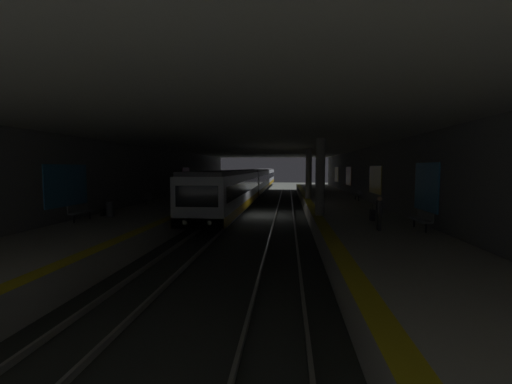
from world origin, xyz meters
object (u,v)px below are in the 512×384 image
object	(u,v)px
bench_left_mid	(358,194)
bench_right_far	(179,190)
bench_left_near	(422,219)
backpack_on_floor	(103,212)
person_waiting_near	(379,212)
person_walking_mid	(207,184)
pillar_far	(309,174)
bench_right_near	(81,211)
suitcase_rolling	(372,215)
bench_right_mid	(148,197)
metro_train	(255,181)
pillar_near	(320,177)
trash_bin	(110,209)

from	to	relation	value
bench_left_mid	bench_right_far	size ratio (longest dim) A/B	1.00
bench_left_near	backpack_on_floor	xyz separation A→B (m)	(2.79, 16.90, -0.32)
bench_left_near	person_waiting_near	size ratio (longest dim) A/B	1.10
bench_right_far	person_walking_mid	distance (m)	5.37
pillar_far	bench_right_far	xyz separation A→B (m)	(1.83, 12.88, -1.75)
bench_right_near	bench_left_mid	bearing A→B (deg)	-53.10
bench_right_near	suitcase_rolling	bearing A→B (deg)	-84.17
bench_left_mid	suitcase_rolling	xyz separation A→B (m)	(-11.23, 1.56, -0.23)
bench_left_mid	suitcase_rolling	world-z (taller)	suitcase_rolling
bench_right_mid	backpack_on_floor	xyz separation A→B (m)	(-6.76, -0.17, -0.32)
pillar_far	suitcase_rolling	world-z (taller)	pillar_far
bench_right_far	person_walking_mid	size ratio (longest dim) A/B	0.99
metro_train	pillar_near	bearing A→B (deg)	-166.25
person_waiting_near	suitcase_rolling	world-z (taller)	person_waiting_near
bench_right_near	backpack_on_floor	size ratio (longest dim) A/B	4.25
bench_left_mid	bench_left_near	bearing A→B (deg)	180.00
person_walking_mid	suitcase_rolling	distance (m)	23.98
bench_right_far	trash_bin	xyz separation A→B (m)	(-14.38, -0.73, -0.10)
pillar_near	person_walking_mid	bearing A→B (deg)	32.30
pillar_far	bench_left_mid	size ratio (longest dim) A/B	2.68
trash_bin	pillar_far	bearing A→B (deg)	-44.05
pillar_far	bench_left_near	size ratio (longest dim) A/B	2.68
trash_bin	pillar_near	bearing A→B (deg)	-82.20
bench_right_mid	suitcase_rolling	xyz separation A→B (m)	(-7.02, -15.51, -0.23)
pillar_near	bench_right_near	world-z (taller)	pillar_near
pillar_far	bench_left_mid	bearing A→B (deg)	-108.11
bench_right_near	backpack_on_floor	world-z (taller)	bench_right_near
pillar_far	bench_left_mid	world-z (taller)	pillar_far
bench_right_mid	backpack_on_floor	world-z (taller)	bench_right_mid
metro_train	bench_right_near	world-z (taller)	metro_train
person_walking_mid	trash_bin	bearing A→B (deg)	177.41
metro_train	bench_right_mid	world-z (taller)	metro_train
pillar_near	backpack_on_floor	distance (m)	12.96
bench_right_far	backpack_on_floor	xyz separation A→B (m)	(-14.16, -0.17, -0.32)
metro_train	bench_right_mid	bearing A→B (deg)	163.54
metro_train	bench_left_mid	distance (m)	20.31
bench_right_far	person_waiting_near	distance (m)	22.92
bench_right_far	bench_left_near	bearing A→B (deg)	-134.80
bench_right_mid	bench_right_far	xyz separation A→B (m)	(7.40, 0.00, 0.00)
bench_left_near	suitcase_rolling	world-z (taller)	suitcase_rolling
bench_left_near	backpack_on_floor	size ratio (longest dim) A/B	4.25
pillar_far	bench_right_far	distance (m)	13.13
pillar_far	metro_train	size ratio (longest dim) A/B	0.08
pillar_near	pillar_far	xyz separation A→B (m)	(10.89, 0.00, 0.00)
metro_train	bench_right_mid	xyz separation A→B (m)	(-21.44, 6.33, -0.45)
metro_train	trash_bin	world-z (taller)	metro_train
metro_train	bench_right_near	xyz separation A→B (m)	(-30.05, 6.33, -0.45)
bench_right_mid	person_walking_mid	distance (m)	12.62
bench_left_mid	bench_right_mid	size ratio (longest dim) A/B	1.00
person_waiting_near	backpack_on_floor	xyz separation A→B (m)	(3.08, 14.93, -0.63)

